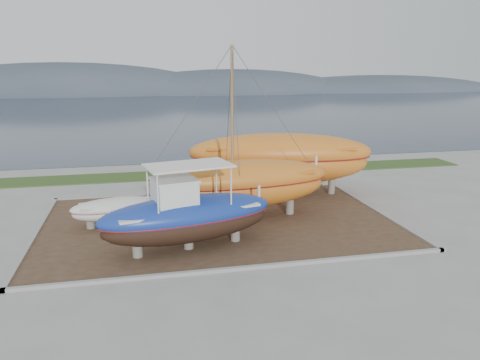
{
  "coord_description": "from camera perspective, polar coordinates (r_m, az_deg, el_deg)",
  "views": [
    {
      "loc": [
        -3.93,
        -19.33,
        8.14
      ],
      "look_at": [
        1.19,
        4.0,
        2.26
      ],
      "focal_mm": 35.0,
      "sensor_mm": 36.0,
      "label": 1
    }
  ],
  "objects": [
    {
      "name": "curb_frame",
      "position": [
        25.0,
        -2.67,
        -5.01
      ],
      "size": [
        18.6,
        12.6,
        0.15
      ],
      "primitive_type": null,
      "color": "gray",
      "rests_on": "ground"
    },
    {
      "name": "orange_bare_hull",
      "position": [
        29.93,
        4.91,
        1.88
      ],
      "size": [
        12.1,
        5.76,
        3.81
      ],
      "primitive_type": null,
      "rotation": [
        0.0,
        0.0,
        -0.2
      ],
      "color": "#C46A1E",
      "rests_on": "dirt_patch"
    },
    {
      "name": "sea",
      "position": [
        89.79,
        -9.91,
        8.42
      ],
      "size": [
        260.0,
        100.0,
        0.04
      ],
      "primitive_type": null,
      "color": "#1C2839",
      "rests_on": "ground"
    },
    {
      "name": "white_dinghy",
      "position": [
        25.04,
        -14.76,
        -3.79
      ],
      "size": [
        4.86,
        2.47,
        1.39
      ],
      "primitive_type": null,
      "rotation": [
        0.0,
        0.0,
        0.16
      ],
      "color": "silver",
      "rests_on": "dirt_patch"
    },
    {
      "name": "dirt_patch",
      "position": [
        25.01,
        -2.66,
        -5.1
      ],
      "size": [
        18.0,
        12.0,
        0.06
      ],
      "primitive_type": "cube",
      "color": "#422D1E",
      "rests_on": "ground"
    },
    {
      "name": "grass_strip",
      "position": [
        35.98,
        -5.77,
        0.75
      ],
      "size": [
        44.0,
        3.0,
        0.08
      ],
      "primitive_type": "cube",
      "color": "#284219",
      "rests_on": "ground"
    },
    {
      "name": "mountain_ridge",
      "position": [
        144.61,
        -10.96,
        10.36
      ],
      "size": [
        200.0,
        36.0,
        20.0
      ],
      "primitive_type": null,
      "color": "#333D49",
      "rests_on": "ground"
    },
    {
      "name": "ground",
      "position": [
        21.34,
        -0.82,
        -8.59
      ],
      "size": [
        140.0,
        140.0,
        0.0
      ],
      "primitive_type": "plane",
      "color": "gray",
      "rests_on": "ground"
    },
    {
      "name": "orange_sailboat",
      "position": [
        24.4,
        0.18,
        5.47
      ],
      "size": [
        9.98,
        3.64,
        9.06
      ],
      "primitive_type": null,
      "rotation": [
        0.0,
        0.0,
        0.08
      ],
      "color": "#C46A1E",
      "rests_on": "dirt_patch"
    },
    {
      "name": "blue_caique",
      "position": [
        20.93,
        -6.41,
        -3.34
      ],
      "size": [
        8.38,
        4.17,
        3.87
      ],
      "primitive_type": null,
      "rotation": [
        0.0,
        0.0,
        0.22
      ],
      "color": "navy",
      "rests_on": "dirt_patch"
    }
  ]
}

